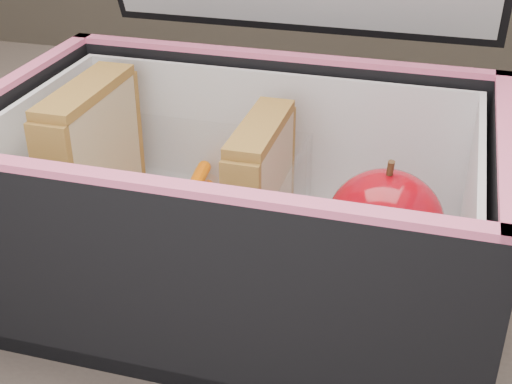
% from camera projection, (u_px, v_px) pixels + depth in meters
% --- Properties ---
extents(kitchen_table, '(1.20, 0.80, 0.75)m').
position_uv_depth(kitchen_table, '(254.00, 346.00, 0.57)').
color(kitchen_table, brown).
rests_on(kitchen_table, ground).
extents(lunch_bag, '(0.33, 0.30, 0.32)m').
position_uv_depth(lunch_bag, '(239.00, 185.00, 0.46)').
color(lunch_bag, black).
rests_on(lunch_bag, kitchen_table).
extents(plastic_tub, '(0.17, 0.12, 0.07)m').
position_uv_depth(plastic_tub, '(176.00, 199.00, 0.49)').
color(plastic_tub, white).
rests_on(plastic_tub, lunch_bag).
extents(sandwich_left, '(0.03, 0.10, 0.11)m').
position_uv_depth(sandwich_left, '(93.00, 159.00, 0.49)').
color(sandwich_left, tan).
rests_on(sandwich_left, plastic_tub).
extents(sandwich_right, '(0.02, 0.09, 0.10)m').
position_uv_depth(sandwich_right, '(260.00, 190.00, 0.47)').
color(sandwich_right, tan).
rests_on(sandwich_right, plastic_tub).
extents(carrot_sticks, '(0.04, 0.13, 0.03)m').
position_uv_depth(carrot_sticks, '(190.00, 214.00, 0.50)').
color(carrot_sticks, '#E94B00').
rests_on(carrot_sticks, plastic_tub).
extents(paper_napkin, '(0.10, 0.10, 0.01)m').
position_uv_depth(paper_napkin, '(379.00, 275.00, 0.46)').
color(paper_napkin, white).
rests_on(paper_napkin, lunch_bag).
extents(red_apple, '(0.09, 0.09, 0.08)m').
position_uv_depth(red_apple, '(385.00, 223.00, 0.45)').
color(red_apple, maroon).
rests_on(red_apple, paper_napkin).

